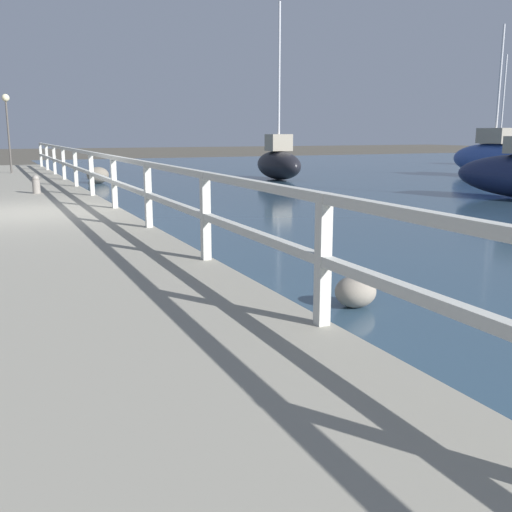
{
  "coord_description": "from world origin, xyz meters",
  "views": [
    {
      "loc": [
        -0.65,
        -11.99,
        1.8
      ],
      "look_at": [
        3.86,
        -1.99,
        -0.47
      ],
      "focal_mm": 42.0,
      "sensor_mm": 36.0,
      "label": 1
    }
  ],
  "objects_px": {
    "dock_lamp": "(7,113)",
    "sailboat_red": "(499,153)",
    "sailboat_blue": "(494,158)",
    "mooring_bollard": "(36,184)",
    "sailboat_black": "(278,162)"
  },
  "relations": [
    {
      "from": "mooring_bollard",
      "to": "dock_lamp",
      "type": "relative_size",
      "value": 0.16
    },
    {
      "from": "dock_lamp",
      "to": "sailboat_blue",
      "type": "relative_size",
      "value": 0.48
    },
    {
      "from": "mooring_bollard",
      "to": "sailboat_red",
      "type": "relative_size",
      "value": 0.08
    },
    {
      "from": "sailboat_blue",
      "to": "sailboat_black",
      "type": "xyz_separation_m",
      "value": [
        -8.7,
        2.31,
        -0.12
      ]
    },
    {
      "from": "dock_lamp",
      "to": "sailboat_red",
      "type": "relative_size",
      "value": 0.48
    },
    {
      "from": "mooring_bollard",
      "to": "sailboat_black",
      "type": "bearing_deg",
      "value": 29.13
    },
    {
      "from": "dock_lamp",
      "to": "sailboat_red",
      "type": "height_order",
      "value": "sailboat_red"
    },
    {
      "from": "sailboat_red",
      "to": "mooring_bollard",
      "type": "bearing_deg",
      "value": -167.67
    },
    {
      "from": "mooring_bollard",
      "to": "sailboat_black",
      "type": "xyz_separation_m",
      "value": [
        9.24,
        5.15,
        0.12
      ]
    },
    {
      "from": "sailboat_blue",
      "to": "sailboat_black",
      "type": "relative_size",
      "value": 0.92
    },
    {
      "from": "sailboat_blue",
      "to": "sailboat_black",
      "type": "distance_m",
      "value": 9.0
    },
    {
      "from": "sailboat_red",
      "to": "sailboat_blue",
      "type": "height_order",
      "value": "sailboat_blue"
    },
    {
      "from": "sailboat_red",
      "to": "sailboat_blue",
      "type": "bearing_deg",
      "value": -145.4
    },
    {
      "from": "mooring_bollard",
      "to": "sailboat_blue",
      "type": "relative_size",
      "value": 0.08
    },
    {
      "from": "sailboat_red",
      "to": "sailboat_blue",
      "type": "relative_size",
      "value": 0.99
    }
  ]
}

